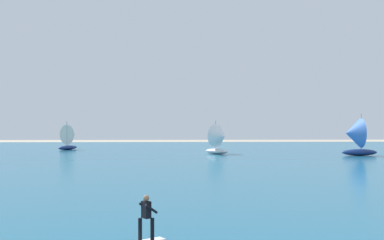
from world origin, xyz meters
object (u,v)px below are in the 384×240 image
at_px(sailboat_heeled_over, 70,137).
at_px(kitesurfer, 141,226).
at_px(sailboat_anchored_offshore, 354,136).
at_px(sailboat_far_left, 220,139).

bearing_deg(sailboat_heeled_over, kitesurfer, -74.76).
bearing_deg(sailboat_heeled_over, sailboat_anchored_offshore, -19.33).
relative_size(sailboat_far_left, sailboat_anchored_offshore, 0.84).
bearing_deg(sailboat_heeled_over, sailboat_far_left, -25.10).
xyz_separation_m(kitesurfer, sailboat_anchored_offshore, (23.35, 41.05, 1.79)).
height_order(kitesurfer, sailboat_anchored_offshore, sailboat_anchored_offshore).
xyz_separation_m(kitesurfer, sailboat_far_left, (6.79, 44.31, 1.41)).
distance_m(kitesurfer, sailboat_far_left, 44.85).
relative_size(kitesurfer, sailboat_heeled_over, 0.46).
height_order(sailboat_far_left, sailboat_anchored_offshore, sailboat_anchored_offshore).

